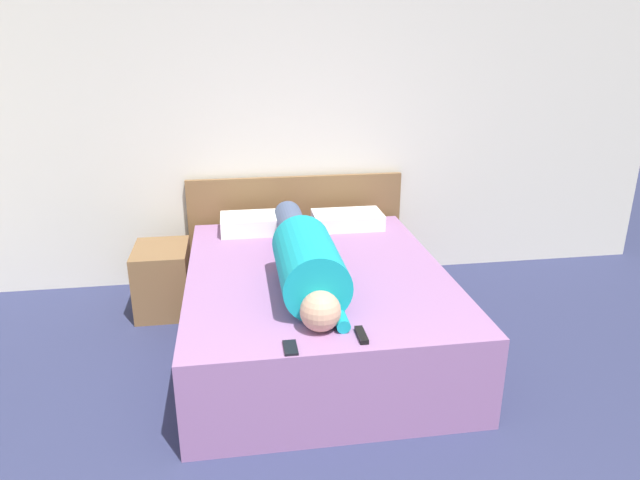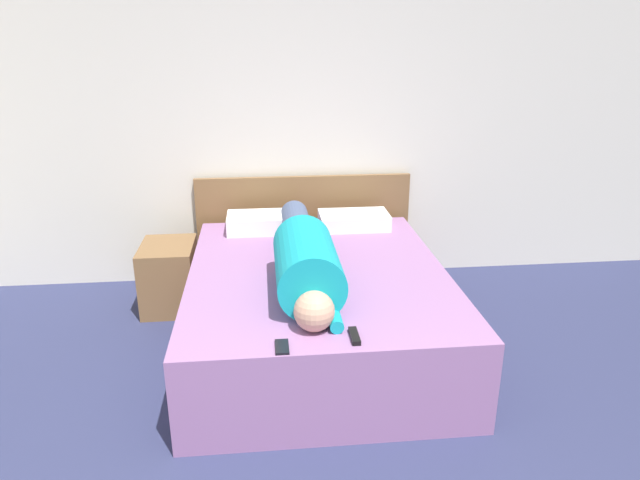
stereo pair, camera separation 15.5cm
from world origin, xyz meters
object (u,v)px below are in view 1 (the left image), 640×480
tv_remote (362,335)px  nightstand (163,279)px  cell_phone (290,348)px  pillow_near_headboard (258,223)px  person_lying (305,258)px  pillow_second (347,220)px  bed (316,307)px

tv_remote → nightstand: bearing=126.3°
nightstand → cell_phone: (0.77, -1.58, 0.29)m
pillow_near_headboard → cell_phone: (0.06, -1.71, -0.06)m
nightstand → person_lying: 1.32m
person_lying → pillow_second: bearing=65.0°
pillow_near_headboard → nightstand: bearing=-169.0°
pillow_near_headboard → pillow_second: pillow_near_headboard is taller
nightstand → pillow_near_headboard: (0.71, 0.14, 0.34)m
pillow_second → tv_remote: pillow_second is taller
nightstand → pillow_second: 1.43m
bed → nightstand: (-1.03, 0.65, -0.02)m
pillow_second → cell_phone: pillow_second is taller
pillow_near_headboard → tv_remote: size_ratio=3.66×
person_lying → pillow_near_headboard: bearing=103.4°
pillow_second → cell_phone: (-0.61, -1.71, -0.05)m
pillow_second → tv_remote: 1.68m
pillow_near_headboard → tv_remote: bearing=-76.0°
nightstand → pillow_second: bearing=5.6°
bed → tv_remote: (0.09, -0.87, 0.27)m
bed → pillow_near_headboard: 0.91m
pillow_second → tv_remote: bearing=-99.0°
person_lying → pillow_near_headboard: (-0.23, 0.96, -0.09)m
bed → person_lying: person_lying is taller
person_lying → tv_remote: 0.74m
bed → pillow_second: bearing=65.7°
bed → cell_phone: (-0.26, -0.92, 0.27)m
cell_phone → tv_remote: bearing=8.9°
cell_phone → person_lying: bearing=77.4°
bed → nightstand: 1.21m
nightstand → person_lying: (0.93, -0.82, 0.43)m
bed → cell_phone: cell_phone is taller
person_lying → tv_remote: size_ratio=11.57×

